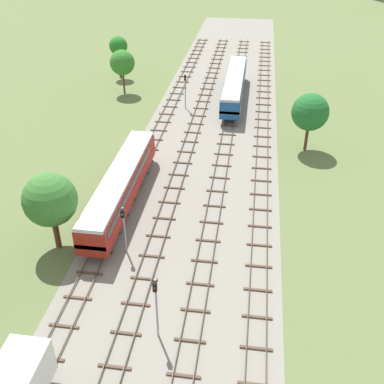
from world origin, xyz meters
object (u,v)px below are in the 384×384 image
diesel_railcar_far_left_near (121,185)px  signal_post_near (156,302)px  passenger_coach_centre_left_mid (234,84)px  signal_post_nearest (185,87)px  signal_post_mid (124,225)px

diesel_railcar_far_left_near → signal_post_near: signal_post_near is taller
passenger_coach_centre_left_mid → signal_post_nearest: bearing=-147.0°
signal_post_nearest → signal_post_mid: 35.68m
diesel_railcar_far_left_near → signal_post_nearest: bearing=85.0°
signal_post_nearest → signal_post_near: 45.05m
diesel_railcar_far_left_near → signal_post_mid: (2.44, -7.59, 0.59)m
diesel_railcar_far_left_near → signal_post_near: 18.26m
passenger_coach_centre_left_mid → signal_post_nearest: signal_post_nearest is taller
signal_post_nearest → signal_post_near: size_ratio=0.97×
passenger_coach_centre_left_mid → signal_post_near: bearing=-92.8°
diesel_railcar_far_left_near → passenger_coach_centre_left_mid: same height
signal_post_near → signal_post_mid: bearing=118.2°
diesel_railcar_far_left_near → signal_post_near: (7.32, -16.70, 0.96)m
diesel_railcar_far_left_near → signal_post_near: size_ratio=3.64×
signal_post_near → diesel_railcar_far_left_near: bearing=113.7°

